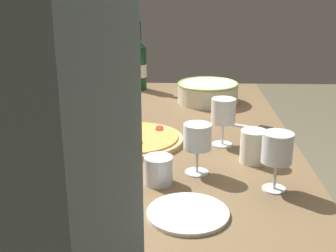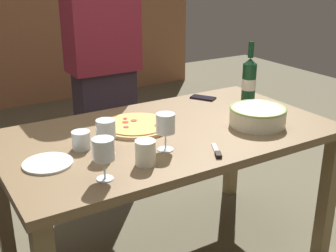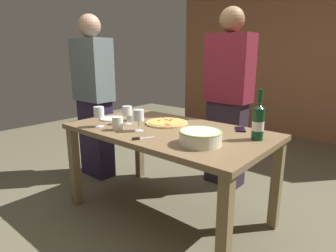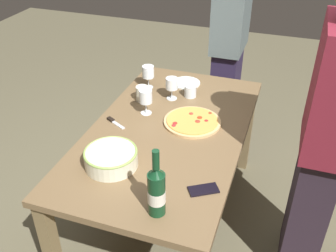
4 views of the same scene
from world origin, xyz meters
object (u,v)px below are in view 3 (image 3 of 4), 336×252
Objects in this scene: cup_ceramic at (131,116)px; person_host at (94,98)px; wine_bottle at (258,121)px; person_guest_left at (228,99)px; cell_phone at (240,129)px; wine_glass_by_bottle at (99,113)px; pizza at (167,123)px; wine_glass_far_left at (139,116)px; side_plate at (111,119)px; serving_bowl at (200,137)px; cup_amber at (118,123)px; wine_glass_near_pizza at (127,112)px; dining_table at (168,140)px; pizza_knife at (140,138)px.

person_host is at bearing 170.60° from cup_ceramic.
wine_bottle is 0.92m from person_guest_left.
wine_glass_by_bottle is at bearing 3.13° from cell_phone.
wine_glass_far_left reaches higher than pizza.
person_host reaches higher than cup_ceramic.
person_host is (-0.53, 0.20, 0.12)m from side_plate.
cell_phone is at bearing 35.07° from wine_glass_by_bottle.
serving_bowl reaches higher than cup_ceramic.
wine_glass_by_bottle is 0.20m from cup_amber.
cup_amber is (-0.14, -0.08, -0.06)m from wine_glass_far_left.
wine_glass_near_pizza is 1.47× the size of cup_amber.
wine_bottle is at bearing 7.81° from person_host.
cell_phone is at bearing 141.47° from wine_bottle.
person_guest_left is at bearing 54.83° from side_plate.
dining_table is 0.93× the size of person_host.
wine_glass_far_left is 1.15× the size of cell_phone.
wine_glass_by_bottle is (-0.10, -0.21, 0.01)m from wine_glass_near_pizza.
wine_glass_near_pizza reaches higher than dining_table.
wine_glass_by_bottle is at bearing -129.65° from pizza.
pizza_knife is (0.47, -0.35, -0.03)m from cup_ceramic.
wine_glass_by_bottle is at bearing -26.35° from person_host.
serving_bowl is 0.16× the size of person_host.
side_plate is at bearing -155.20° from cup_ceramic.
wine_glass_far_left reaches higher than dining_table.
wine_bottle is (0.24, 0.34, 0.08)m from serving_bowl.
pizza is 3.38× the size of cup_amber.
wine_glass_near_pizza is 0.27m from side_plate.
serving_bowl is 1.59m from person_host.
pizza_knife is (0.04, -0.34, 0.10)m from dining_table.
cell_phone is at bearing 86.45° from serving_bowl.
person_host is (-1.03, 0.01, 0.11)m from pizza.
wine_glass_far_left is at bearing -177.58° from serving_bowl.
wine_bottle is 1.70× the size of side_plate.
cup_amber reaches higher than cup_ceramic.
wine_glass_near_pizza reaches higher than pizza_knife.
wine_glass_near_pizza is at bearing -3.87° from cell_phone.
wine_glass_near_pizza is 1.05m from person_guest_left.
serving_bowl is 1.10m from person_guest_left.
cell_phone is 1.61m from person_host.
wine_glass_near_pizza is 0.81m from person_host.
wine_glass_far_left is at bearing -155.12° from wine_bottle.
person_guest_left is (1.19, 0.74, 0.02)m from person_host.
wine_bottle reaches higher than cell_phone.
person_guest_left reaches higher than person_host.
cell_phone is at bearing 20.92° from side_plate.
pizza is 2.36× the size of pizza_knife.
pizza is at bearing 20.69° from side_plate.
cup_amber is 0.51× the size of side_plate.
serving_bowl is at bearing -124.76° from wine_bottle.
serving_bowl is at bearing 22.92° from person_guest_left.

